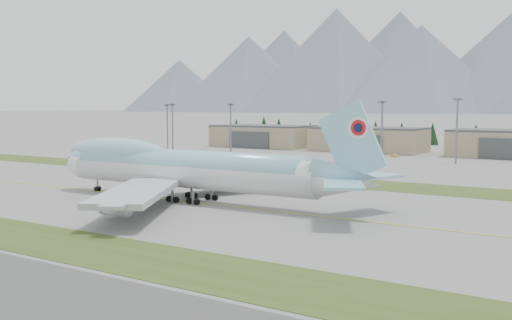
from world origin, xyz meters
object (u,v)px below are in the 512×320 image
Objects in this scene: hangar_left at (263,136)px; service_vehicle_b at (394,157)px; boeing_747_freighter at (185,168)px; hangar_center at (369,139)px; service_vehicle_a at (339,155)px.

service_vehicle_b is at bearing -16.38° from hangar_left.
hangar_left is 77.17m from service_vehicle_b.
hangar_left is (-71.64, 148.93, -1.44)m from boeing_747_freighter.
hangar_left is 55.00m from hangar_center.
boeing_747_freighter is 127.42m from service_vehicle_b.
service_vehicle_a reaches higher than service_vehicle_b.
hangar_left is at bearing 163.69° from service_vehicle_a.
hangar_left is 13.87× the size of service_vehicle_a.
service_vehicle_b is at bearing 23.64° from service_vehicle_a.
hangar_center is at bearing 95.40° from boeing_747_freighter.
boeing_747_freighter is 165.27m from hangar_left.
boeing_747_freighter is 1.62× the size of hangar_left.
hangar_left is at bearing 180.00° from hangar_center.
service_vehicle_a is at bearing -26.78° from hangar_left.
boeing_747_freighter reaches higher than service_vehicle_b.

